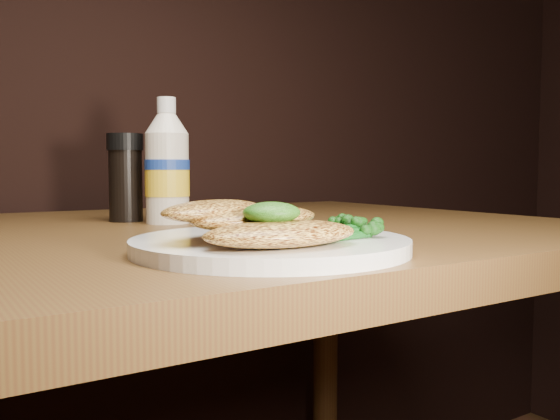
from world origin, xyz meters
TOP-DOWN VIEW (x-y plane):
  - plate at (0.02, 0.79)m, footprint 0.26×0.26m
  - chicken_front at (-0.01, 0.73)m, footprint 0.14×0.08m
  - chicken_mid at (-0.00, 0.78)m, footprint 0.15×0.10m
  - chicken_back at (-0.03, 0.80)m, footprint 0.14×0.11m
  - pesto_front at (-0.01, 0.74)m, footprint 0.06×0.06m
  - broccolini_bundle at (0.06, 0.77)m, footprint 0.14×0.11m
  - mayo_bottle at (0.05, 1.12)m, footprint 0.07×0.07m
  - pepper_grinder at (0.01, 1.18)m, footprint 0.06×0.06m

SIDE VIEW (x-z plane):
  - plate at x=0.02m, z-range 0.75..0.76m
  - broccolini_bundle at x=0.06m, z-range 0.76..0.78m
  - chicken_front at x=-0.01m, z-range 0.76..0.79m
  - chicken_mid at x=0.00m, z-range 0.77..0.79m
  - chicken_back at x=-0.03m, z-range 0.78..0.80m
  - pesto_front at x=-0.01m, z-range 0.78..0.80m
  - pepper_grinder at x=0.01m, z-range 0.75..0.88m
  - mayo_bottle at x=0.05m, z-range 0.75..0.93m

